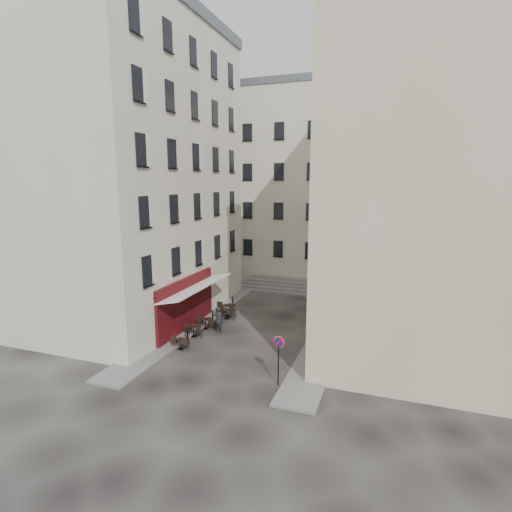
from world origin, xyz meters
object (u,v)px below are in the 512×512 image
at_px(bistro_table_b, 194,330).
at_px(pedestrian, 218,319).
at_px(no_parking_sign, 278,351).
at_px(bistro_table_a, 181,343).

xyz_separation_m(bistro_table_b, pedestrian, (1.12, 1.22, 0.43)).
height_order(no_parking_sign, bistro_table_b, no_parking_sign).
xyz_separation_m(bistro_table_a, bistro_table_b, (-0.20, 1.99, 0.03)).
bearing_deg(no_parking_sign, bistro_table_b, 155.76).
distance_m(no_parking_sign, bistro_table_b, 7.93).
height_order(no_parking_sign, bistro_table_a, no_parking_sign).
height_order(no_parking_sign, pedestrian, no_parking_sign).
bearing_deg(pedestrian, bistro_table_a, 75.15).
bearing_deg(no_parking_sign, pedestrian, 143.50).
height_order(bistro_table_a, pedestrian, pedestrian).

